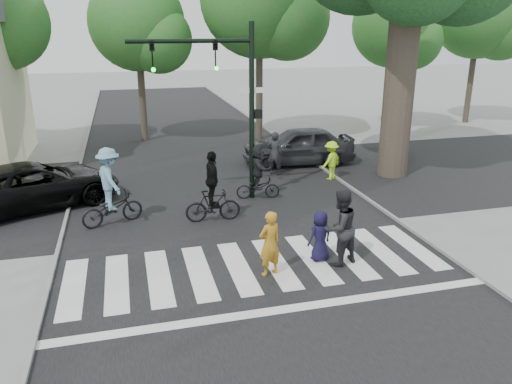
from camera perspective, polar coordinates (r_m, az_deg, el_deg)
The scene contains 21 objects.
ground at distance 12.13m, azimuth 1.38°, elevation -10.42°, with size 120.00×120.00×0.00m, color gray.
road_stem at distance 16.55m, azimuth -3.46°, elevation -2.27°, with size 10.00×70.00×0.01m, color black.
road_cross at distance 19.34m, azimuth -5.24°, elevation 0.79°, with size 70.00×10.00×0.01m, color black.
curb_left at distance 16.39m, azimuth -21.06°, elevation -3.58°, with size 0.10×70.00×0.10m, color gray.
curb_right at distance 18.15m, azimuth 12.36°, elevation -0.63°, with size 0.10×70.00×0.10m, color gray.
crosswalk at distance 12.69m, azimuth 0.54°, elevation -9.00°, with size 10.00×3.85×0.01m.
traffic_signal at distance 16.84m, azimuth -3.35°, elevation 11.78°, with size 4.45×0.29×6.00m.
bg_tree_2 at distance 26.83m, azimuth -12.85°, elevation 17.90°, with size 5.04×4.80×8.40m.
bg_tree_3 at distance 26.50m, azimuth 1.22°, elevation 20.84°, with size 6.30×6.00×10.20m.
bg_tree_4 at distance 30.40m, azimuth 15.95°, elevation 17.41°, with size 4.83×4.60×8.15m.
bg_tree_5 at distance 34.28m, azimuth 24.74°, elevation 17.76°, with size 5.67×5.40×9.30m.
pedestrian_woman at distance 12.17m, azimuth 1.57°, elevation -5.92°, with size 0.61×0.40×1.67m, color #BC7E1E.
pedestrian_child at distance 13.08m, azimuth 7.34°, elevation -5.01°, with size 0.67×0.43×1.36m, color black.
pedestrian_adult at distance 12.83m, azimuth 9.60°, elevation -4.04°, with size 0.97×0.76×2.01m, color black.
cyclist_left at distance 15.80m, azimuth -16.28°, elevation 0.01°, with size 2.03×1.42×2.43m.
cyclist_mid at distance 15.51m, azimuth -4.99°, elevation -0.13°, with size 1.75×1.07×2.26m.
cyclist_right at distance 17.55m, azimuth 0.24°, elevation 1.97°, with size 1.60×1.49×1.95m.
car_suv at distance 18.34m, azimuth -23.93°, elevation 0.72°, with size 2.53×5.49×1.53m, color black.
car_grey at distance 22.12m, azimuth 4.82°, elevation 5.30°, with size 1.97×4.89×1.67m, color #2E2F33.
bystander_hivis at distance 20.07m, azimuth 8.58°, elevation 3.60°, with size 1.00×0.57×1.55m, color #BAFF20.
bystander_dark at distance 20.45m, azimuth 2.18°, elevation 4.43°, with size 0.65×0.43×1.79m, color black.
Camera 1 is at (-3.00, -10.18, 5.87)m, focal length 35.00 mm.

